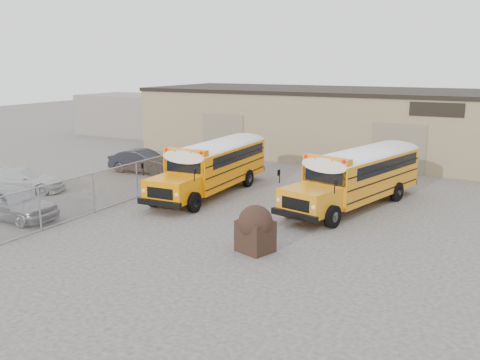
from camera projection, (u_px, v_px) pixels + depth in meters
The scene contains 10 objects.
ground at pixel (211, 232), 20.98m from camera, with size 120.00×120.00×0.00m, color #44413F.
warehouse at pixel (356, 122), 37.71m from camera, with size 30.20×10.20×4.67m.
chainlink_fence at pixel (137, 180), 26.12m from camera, with size 0.07×18.07×1.81m.
distant_building_left at pixel (130, 114), 49.64m from camera, with size 8.00×6.00×3.60m, color gray.
school_bus_left at pixel (258, 148), 31.97m from camera, with size 2.80×9.11×2.64m.
school_bus_right at pixel (410, 157), 28.67m from camera, with size 4.34×9.39×2.67m.
tarp_bundle at pixel (255, 228), 18.68m from camera, with size 1.38×1.31×1.68m.
car_silver at pixel (11, 202), 22.63m from camera, with size 1.73×4.30×1.46m, color #A5A5A9.
car_white at pixel (22, 180), 27.35m from camera, with size 1.77×4.35×1.26m, color silver.
car_dark at pixel (143, 161), 32.10m from camera, with size 1.47×4.21×1.39m, color black.
Camera 1 is at (10.43, -17.15, 6.55)m, focal length 40.00 mm.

